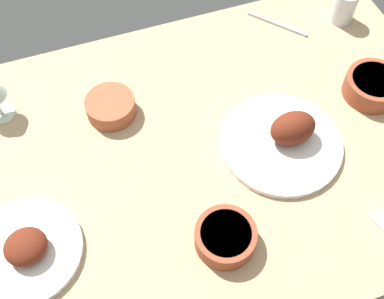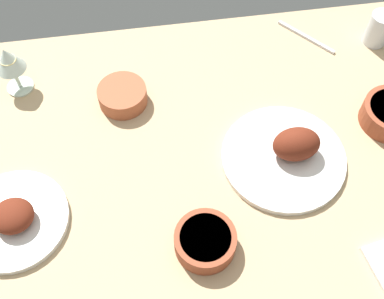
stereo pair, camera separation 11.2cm
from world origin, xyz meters
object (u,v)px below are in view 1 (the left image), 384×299
(plate_near_viewer, at_px, (26,249))
(bowl_potatoes, at_px, (111,106))
(bowl_cream, at_px, (373,85))
(fork_loose, at_px, (277,24))
(plate_far_side, at_px, (285,138))
(bowl_soup, at_px, (225,237))
(water_tumbler, at_px, (344,7))

(plate_near_viewer, height_order, bowl_potatoes, plate_near_viewer)
(bowl_cream, bearing_deg, fork_loose, -68.71)
(plate_far_side, height_order, fork_loose, plate_far_side)
(bowl_soup, bearing_deg, plate_far_side, -140.68)
(plate_far_side, distance_m, bowl_cream, 0.29)
(bowl_cream, xyz_separation_m, fork_loose, (0.12, -0.31, -0.03))
(bowl_cream, bearing_deg, bowl_potatoes, -13.97)
(fork_loose, bearing_deg, bowl_potatoes, -114.69)
(bowl_soup, xyz_separation_m, water_tumbler, (-0.58, -0.53, 0.02))
(bowl_potatoes, bearing_deg, bowl_cream, 166.03)
(bowl_soup, bearing_deg, plate_near_viewer, -16.09)
(plate_near_viewer, bearing_deg, plate_far_side, -173.63)
(plate_far_side, bearing_deg, plate_near_viewer, 6.37)
(bowl_potatoes, bearing_deg, fork_loose, -164.18)
(plate_far_side, xyz_separation_m, bowl_cream, (-0.28, -0.07, 0.01))
(water_tumbler, distance_m, fork_loose, 0.20)
(plate_near_viewer, bearing_deg, bowl_cream, -171.32)
(bowl_potatoes, bearing_deg, water_tumbler, -171.36)
(plate_far_side, xyz_separation_m, bowl_potatoes, (0.37, -0.23, 0.00))
(plate_far_side, height_order, plate_near_viewer, plate_far_side)
(bowl_cream, xyz_separation_m, water_tumbler, (-0.06, -0.27, 0.02))
(bowl_soup, xyz_separation_m, bowl_potatoes, (0.14, -0.42, -0.00))
(bowl_soup, height_order, bowl_cream, bowl_cream)
(plate_near_viewer, bearing_deg, water_tumbler, -157.19)
(plate_near_viewer, bearing_deg, fork_loose, -150.24)
(plate_far_side, distance_m, fork_loose, 0.42)
(plate_far_side, relative_size, bowl_potatoes, 2.37)
(bowl_soup, bearing_deg, bowl_cream, -153.31)
(bowl_soup, bearing_deg, water_tumbler, -137.37)
(plate_far_side, bearing_deg, water_tumbler, -135.35)
(fork_loose, bearing_deg, water_tumbler, 36.84)
(plate_near_viewer, relative_size, bowl_soup, 1.84)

